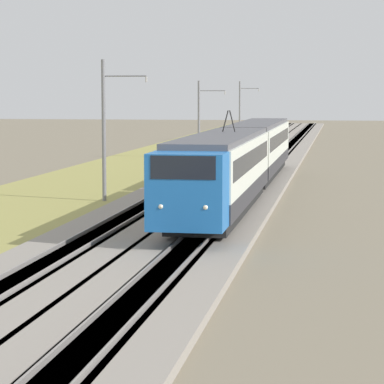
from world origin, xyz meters
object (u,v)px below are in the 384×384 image
(catenary_mast_far, at_px, (200,119))
(catenary_mast_distant, at_px, (240,110))
(passenger_train, at_px, (243,156))
(catenary_mast_mid, at_px, (105,129))

(catenary_mast_far, distance_m, catenary_mast_distant, 33.66)
(passenger_train, xyz_separation_m, catenary_mast_far, (29.97, 7.20, 1.29))
(catenary_mast_mid, distance_m, catenary_mast_distant, 67.32)
(catenary_mast_far, bearing_deg, catenary_mast_mid, 179.99)
(passenger_train, xyz_separation_m, catenary_mast_mid, (-3.69, 7.21, 1.64))
(passenger_train, xyz_separation_m, catenary_mast_distant, (63.63, 7.21, 1.49))
(catenary_mast_distant, bearing_deg, passenger_train, -173.54)
(passenger_train, relative_size, catenary_mast_mid, 5.04)
(catenary_mast_distant, bearing_deg, catenary_mast_mid, 180.00)
(catenary_mast_mid, height_order, catenary_mast_distant, catenary_mast_mid)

